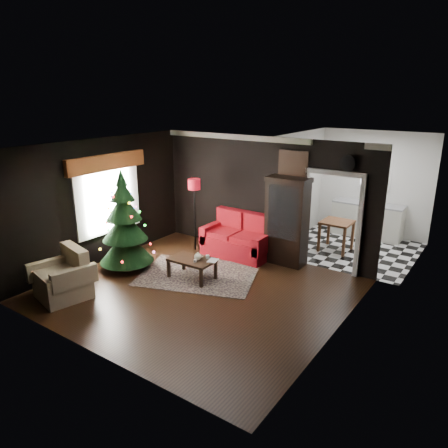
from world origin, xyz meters
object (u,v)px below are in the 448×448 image
Objects in this scene: christmas_tree at (124,223)px; kitchen_table at (336,236)px; floor_lamp at (195,217)px; wall_clock at (348,163)px; teapot at (198,256)px; coffee_table at (192,268)px; curio_cabinet at (287,223)px; loveseat at (238,235)px; armchair at (62,275)px.

christmas_tree is 2.95× the size of kitchen_table.
floor_lamp is at bearing 74.03° from christmas_tree.
christmas_tree reaches higher than kitchen_table.
kitchen_table is at bearing 113.75° from wall_clock.
christmas_tree is 12.95× the size of teapot.
christmas_tree is 2.36× the size of coffee_table.
curio_cabinet is 0.86× the size of christmas_tree.
christmas_tree is at bearing -127.33° from loveseat.
loveseat is 1.68m from coffee_table.
floor_lamp reaches higher than teapot.
wall_clock reaches higher than curio_cabinet.
armchair reaches higher than kitchen_table.
armchair is at bearing -97.88° from floor_lamp.
loveseat is 9.94× the size of teapot.
teapot is at bearing 11.03° from coffee_table.
floor_lamp is at bearing 130.42° from teapot.
armchair is at bearing -124.41° from curio_cabinet.
christmas_tree is 1.77m from coffee_table.
armchair is 5.97m from wall_clock.
teapot reaches higher than coffee_table.
teapot is (0.08, -1.63, 0.02)m from loveseat.
loveseat is 2.27× the size of kitchen_table.
teapot is at bearing 14.81° from christmas_tree.
armchair is at bearing -133.46° from wall_clock.
wall_clock is at bearing -66.25° from kitchen_table.
christmas_tree is 1.74m from armchair.
armchair is (-2.69, -3.92, -0.49)m from curio_cabinet.
kitchen_table is at bearing 71.10° from armchair.
curio_cabinet reaches higher than loveseat.
curio_cabinet reaches higher than floor_lamp.
wall_clock is at bearing 59.58° from armchair.
teapot is (1.14, -1.34, -0.31)m from floor_lamp.
coffee_table is (1.47, 2.05, -0.24)m from armchair.
floor_lamp is 3.81m from wall_clock.
curio_cabinet is at bearing -171.47° from wall_clock.
coffee_table is (1.00, -1.37, -0.61)m from floor_lamp.
curio_cabinet is 2.35m from coffee_table.
curio_cabinet reaches higher than kitchen_table.
curio_cabinet is at bearing -114.44° from kitchen_table.
loveseat is 0.89× the size of curio_cabinet.
loveseat is 3.04m from wall_clock.
floor_lamp is 1.80m from coffee_table.
christmas_tree is 1.79m from teapot.
wall_clock reaches higher than christmas_tree.
loveseat is 0.90× the size of floor_lamp.
floor_lamp is at bearing -164.99° from loveseat.
loveseat is 2.65m from christmas_tree.
wall_clock is at bearing 8.53° from curio_cabinet.
christmas_tree is at bearing 104.27° from armchair.
loveseat is at bearing 87.77° from coffee_table.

